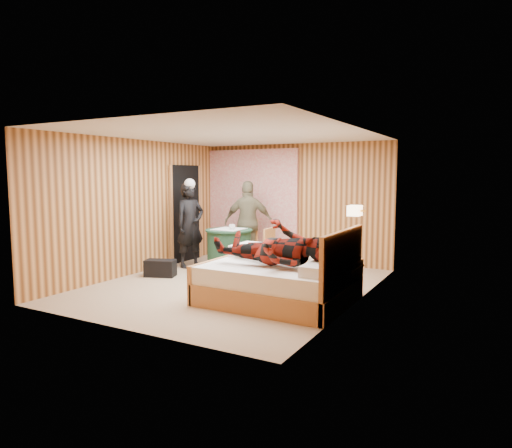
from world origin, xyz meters
The scene contains 23 objects.
floor centered at (0.00, 0.00, 0.00)m, with size 4.20×5.00×0.01m, color tan.
ceiling centered at (0.00, 0.00, 2.50)m, with size 4.20×5.00×0.01m, color silver.
wall_back centered at (0.00, 2.50, 1.25)m, with size 4.20×0.02×2.50m, color tan.
wall_left centered at (-2.10, 0.00, 1.25)m, with size 0.02×5.00×2.50m, color tan.
wall_right centered at (2.10, 0.00, 1.25)m, with size 0.02×5.00×2.50m, color tan.
curtain centered at (-1.00, 2.43, 1.20)m, with size 2.20×0.08×2.40m, color beige.
doorway centered at (-2.06, 1.40, 1.02)m, with size 0.06×0.90×2.05m, color black.
wall_lamp centered at (1.92, 0.45, 1.30)m, with size 0.26×0.24×0.16m.
bed centered at (1.12, -0.50, 0.32)m, with size 2.05×1.61×1.11m.
nightstand centered at (1.88, 0.10, 0.30)m, with size 0.45×0.60×0.58m.
round_table centered at (-0.73, 1.04, 0.41)m, with size 0.91×0.91×0.81m.
chair_far centered at (-0.75, 1.75, 0.54)m, with size 0.51×0.51×0.93m.
chair_near centered at (0.13, 0.87, 0.52)m, with size 0.41×0.41×0.89m.
duffel_bag centered at (-1.52, -0.06, 0.15)m, with size 0.54×0.29×0.31m, color black.
sneaker_left centered at (-0.27, 0.64, 0.06)m, with size 0.29×0.12×0.13m, color silver.
sneaker_right centered at (0.08, 0.87, 0.06)m, with size 0.28×0.12×0.13m, color silver.
woman_standing centered at (-1.56, 0.91, 0.85)m, with size 0.62×0.41×1.69m, color black.
man_at_table centered at (-0.73, 1.80, 0.86)m, with size 1.01×0.42×1.72m, color #696146.
man_on_bed centered at (1.15, -0.73, 0.98)m, with size 1.77×0.67×0.86m, color maroon.
book_lower centered at (1.88, 0.05, 0.59)m, with size 0.17×0.22×0.02m, color silver.
book_upper centered at (1.88, 0.05, 0.61)m, with size 0.16×0.22×0.02m, color silver.
cup_nightstand centered at (1.88, 0.23, 0.63)m, with size 0.10×0.10×0.09m, color silver.
cup_table centered at (-0.63, 0.99, 0.86)m, with size 0.12×0.12×0.10m, color silver.
Camera 1 is at (3.96, -6.37, 1.84)m, focal length 32.00 mm.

